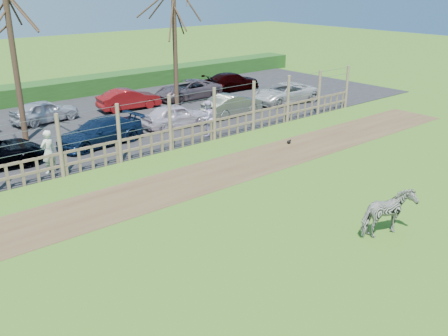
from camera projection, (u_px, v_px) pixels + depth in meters
ground at (252, 232)px, 15.03m from camera, size 120.00×120.00×0.00m
dirt_strip at (168, 187)px, 18.26m from camera, size 34.00×2.80×0.01m
asphalt at (59, 129)px, 25.44m from camera, size 44.00×13.00×0.04m
hedge at (11, 96)px, 30.29m from camera, size 46.00×2.00×1.10m
fence at (120, 144)px, 20.50m from camera, size 30.16×0.16×2.50m
tree_mid at (11, 35)px, 21.82m from camera, size 4.80×4.80×6.83m
tree_right at (174, 17)px, 27.45m from camera, size 4.80×4.80×7.35m
zebra at (388, 214)px, 14.60m from camera, size 1.78×1.06×1.41m
visitor_a at (48, 152)px, 19.28m from camera, size 0.73×0.59×1.72m
visitor_b at (207, 118)px, 23.97m from camera, size 0.95×0.80×1.72m
crow at (289, 142)px, 23.13m from camera, size 0.23×0.17×0.19m
car_3 at (100, 132)px, 22.74m from camera, size 4.30×2.14×1.20m
car_4 at (176, 115)px, 25.52m from camera, size 3.62×1.69×1.20m
car_5 at (232, 105)px, 27.75m from camera, size 3.70×1.45×1.20m
car_6 at (285, 93)px, 30.61m from camera, size 4.49×2.39×1.20m
car_10 at (45, 111)px, 26.38m from camera, size 3.67×1.84×1.20m
car_11 at (129, 99)px, 29.03m from camera, size 3.75×1.64×1.20m
car_12 at (188, 90)px, 31.55m from camera, size 4.43×2.24×1.20m
car_13 at (232, 81)px, 34.18m from camera, size 4.19×1.82×1.20m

